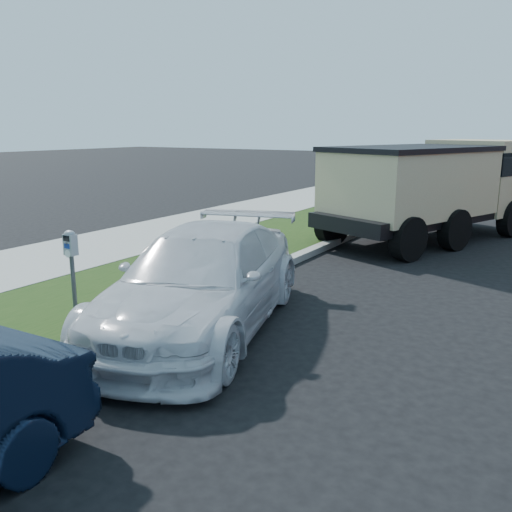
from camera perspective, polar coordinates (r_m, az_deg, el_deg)
The scene contains 5 objects.
ground at distance 7.01m, azimuth 5.54°, elevation -11.01°, with size 120.00×120.00×0.00m, color black.
streetside at distance 11.73m, azimuth -14.90°, elevation -1.01°, with size 6.12×50.00×0.15m.
parking_meter at distance 8.03m, azimuth -18.86°, elevation -0.07°, with size 0.19×0.13×1.37m.
white_wagon at distance 7.93m, azimuth -5.40°, elevation -2.48°, with size 2.04×5.02×1.46m, color silver.
dump_truck at distance 15.06m, azimuth 18.41°, elevation 7.15°, with size 4.48×6.94×2.56m.
Camera 1 is at (2.78, -5.76, 2.88)m, focal length 38.00 mm.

